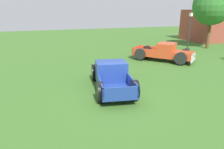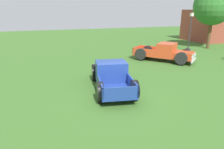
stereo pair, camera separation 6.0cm
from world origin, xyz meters
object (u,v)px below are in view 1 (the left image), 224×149
at_px(pickup_truck_foreground, 111,75).
at_px(oak_tree_east, 212,6).
at_px(pickup_truck_behind_left, 167,53).
at_px(lamp_post_near, 189,31).

relative_size(pickup_truck_foreground, oak_tree_east, 0.77).
xyz_separation_m(pickup_truck_behind_left, oak_tree_east, (-3.94, 8.28, 4.04)).
bearing_deg(oak_tree_east, lamp_post_near, -84.48).
distance_m(pickup_truck_foreground, pickup_truck_behind_left, 8.15).
xyz_separation_m(lamp_post_near, oak_tree_east, (-0.29, 3.05, 2.64)).
xyz_separation_m(pickup_truck_foreground, pickup_truck_behind_left, (-4.47, 6.82, 0.02)).
height_order(pickup_truck_foreground, lamp_post_near, lamp_post_near).
bearing_deg(lamp_post_near, oak_tree_east, 95.52).
bearing_deg(lamp_post_near, pickup_truck_behind_left, -55.05).
distance_m(pickup_truck_foreground, oak_tree_east, 17.75).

